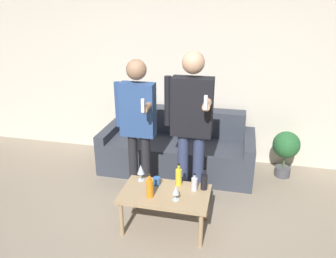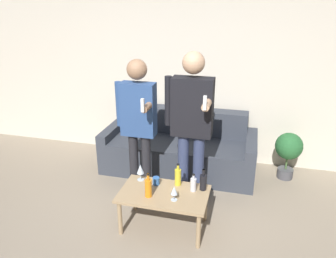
# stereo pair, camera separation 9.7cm
# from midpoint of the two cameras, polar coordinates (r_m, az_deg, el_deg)

# --- Properties ---
(wall_back) EXTENTS (8.00, 0.06, 2.70)m
(wall_back) POSITION_cam_midpoint_polar(r_m,az_deg,el_deg) (4.71, 4.48, 10.55)
(wall_back) COLOR beige
(wall_back) RESTS_ON ground_plane
(couch) EXTENTS (2.08, 0.86, 0.81)m
(couch) POSITION_cam_midpoint_polar(r_m,az_deg,el_deg) (4.61, 2.63, -3.47)
(couch) COLOR #383D47
(couch) RESTS_ON ground_plane
(coffee_table) EXTENTS (0.90, 0.54, 0.42)m
(coffee_table) POSITION_cam_midpoint_polar(r_m,az_deg,el_deg) (3.42, 0.10, -11.75)
(coffee_table) COLOR tan
(coffee_table) RESTS_ON ground_plane
(bottle_orange) EXTENTS (0.06, 0.06, 0.19)m
(bottle_orange) POSITION_cam_midpoint_polar(r_m,az_deg,el_deg) (3.40, 5.25, -9.54)
(bottle_orange) COLOR silver
(bottle_orange) RESTS_ON coffee_table
(bottle_green) EXTENTS (0.07, 0.07, 0.25)m
(bottle_green) POSITION_cam_midpoint_polar(r_m,az_deg,el_deg) (3.48, 2.54, -8.28)
(bottle_green) COLOR yellow
(bottle_green) RESTS_ON coffee_table
(bottle_dark) EXTENTS (0.07, 0.07, 0.26)m
(bottle_dark) POSITION_cam_midpoint_polar(r_m,az_deg,el_deg) (3.29, -2.59, -10.16)
(bottle_dark) COLOR orange
(bottle_dark) RESTS_ON coffee_table
(bottle_yellow) EXTENTS (0.07, 0.07, 0.23)m
(bottle_yellow) POSITION_cam_midpoint_polar(r_m,az_deg,el_deg) (3.42, 6.96, -9.10)
(bottle_yellow) COLOR black
(bottle_yellow) RESTS_ON coffee_table
(wine_glass_near) EXTENTS (0.08, 0.08, 0.19)m
(wine_glass_near) POSITION_cam_midpoint_polar(r_m,az_deg,el_deg) (3.55, -4.05, -7.03)
(wine_glass_near) COLOR silver
(wine_glass_near) RESTS_ON coffee_table
(wine_glass_far) EXTENTS (0.07, 0.07, 0.15)m
(wine_glass_far) POSITION_cam_midpoint_polar(r_m,az_deg,el_deg) (3.23, 1.95, -10.70)
(wine_glass_far) COLOR silver
(wine_glass_far) RESTS_ON coffee_table
(cup_on_table) EXTENTS (0.07, 0.07, 0.08)m
(cup_on_table) POSITION_cam_midpoint_polar(r_m,az_deg,el_deg) (3.51, -1.29, -9.03)
(cup_on_table) COLOR #3366B2
(cup_on_table) RESTS_ON coffee_table
(person_standing_left) EXTENTS (0.46, 0.42, 1.67)m
(person_standing_left) POSITION_cam_midpoint_polar(r_m,az_deg,el_deg) (3.69, -4.48, 1.74)
(person_standing_left) COLOR #232328
(person_standing_left) RESTS_ON ground_plane
(person_standing_right) EXTENTS (0.52, 0.45, 1.77)m
(person_standing_right) POSITION_cam_midpoint_polar(r_m,az_deg,el_deg) (3.56, 4.88, 1.79)
(person_standing_right) COLOR navy
(person_standing_right) RESTS_ON ground_plane
(potted_plant) EXTENTS (0.35, 0.35, 0.64)m
(potted_plant) POSITION_cam_midpoint_polar(r_m,az_deg,el_deg) (4.60, 20.82, -3.32)
(potted_plant) COLOR #4C4C51
(potted_plant) RESTS_ON ground_plane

